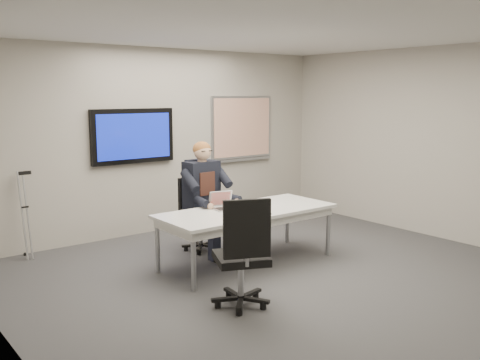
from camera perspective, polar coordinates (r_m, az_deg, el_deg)
floor at (r=6.23m, az=5.97°, el=-10.72°), size 6.00×6.00×0.02m
ceiling at (r=5.89m, az=6.44°, el=15.81°), size 6.00×6.00×0.02m
wall_back at (r=8.30m, az=-8.39°, el=4.16°), size 6.00×0.02×2.80m
wall_left at (r=4.39m, az=-23.18°, el=-0.94°), size 0.02×6.00×2.80m
wall_right at (r=8.26m, az=21.35°, el=3.60°), size 0.02×6.00×2.80m
conference_table at (r=6.66m, az=0.76°, el=-3.82°), size 2.26×0.94×0.70m
tv_display at (r=8.01m, az=-11.33°, el=4.62°), size 1.30×0.09×0.80m
whiteboard at (r=9.13m, az=0.20°, el=5.53°), size 1.25×0.08×1.10m
office_chair_far at (r=7.34m, az=-4.43°, el=-5.07°), size 0.56×0.56×0.99m
office_chair_near at (r=5.37m, az=0.23°, el=-9.93°), size 0.72×0.72×1.14m
seated_person at (r=7.06m, az=-3.22°, el=-3.18°), size 0.48×0.81×1.49m
crutch at (r=7.43m, az=-21.96°, el=-3.32°), size 0.22×0.54×1.22m
laptop at (r=6.67m, az=-1.71°, el=-2.62°), size 0.34×0.34×0.22m
name_tent at (r=6.32m, az=1.39°, el=-3.37°), size 0.23×0.11×0.09m
pen at (r=6.43m, az=2.91°, el=-3.52°), size 0.02×0.15×0.01m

